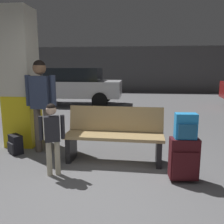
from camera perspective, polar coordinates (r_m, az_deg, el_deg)
The scene contains 10 objects.
ground_plane at distance 6.56m, azimuth 1.37°, elevation -3.38°, with size 18.00×18.00×0.10m, color slate.
garage_back_wall at distance 15.21m, azimuth 4.46°, elevation 10.07°, with size 18.00×0.12×2.80m, color #565658.
structural_pillar at distance 5.01m, azimuth -20.97°, elevation 7.27°, with size 0.57×0.57×2.63m.
bench at distance 3.96m, azimuth 0.60°, elevation -5.44°, with size 1.61×0.57×0.89m.
suitcase at distance 3.43m, azimuth 16.77°, elevation -10.63°, with size 0.39×0.25×0.60m.
backpack_bright at distance 3.30m, azimuth 17.18°, elevation -3.31°, with size 0.29×0.20×0.34m.
child at distance 3.47m, azimuth -14.11°, elevation -4.60°, with size 0.33×0.20×1.05m.
adult at distance 4.43m, azimuth -16.59°, elevation 3.55°, with size 0.57×0.23×1.66m.
backpack_dark_floor at distance 4.69m, azimuth -22.06°, elevation -7.19°, with size 0.32×0.31×0.34m.
parked_car_far at distance 10.08m, azimuth -9.44°, elevation 6.31°, with size 4.13×1.86×1.51m.
Camera 1 is at (0.57, -2.34, 1.54)m, focal length 38.35 mm.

